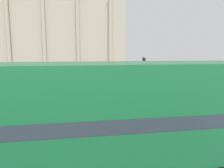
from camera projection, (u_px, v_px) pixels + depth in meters
The scene contains 7 objects.
double_decker_bus at pixel (97, 120), 7.38m from camera, with size 10.65×2.64×4.31m.
plaza_building_left at pixel (47, 31), 50.24m from camera, with size 35.19×11.99×18.80m.
traffic_light_near at pixel (3, 97), 11.10m from camera, with size 0.42×0.24×3.60m.
traffic_light_mid at pixel (120, 81), 17.17m from camera, with size 0.42×0.24×3.66m.
traffic_light_far at pixel (143, 69), 26.08m from camera, with size 0.42×0.24×4.05m.
pedestrian_blue at pixel (2, 111), 13.43m from camera, with size 0.32×0.32×1.81m.
pedestrian_red at pixel (103, 105), 15.33m from camera, with size 0.32×0.32×1.69m.
Camera 1 is at (-0.70, -1.90, 4.67)m, focal length 35.00 mm.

